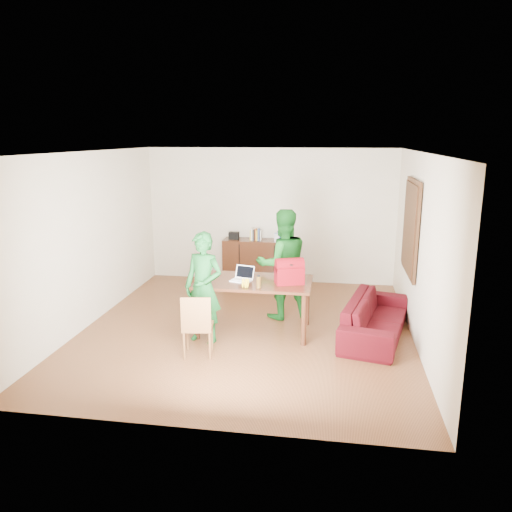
% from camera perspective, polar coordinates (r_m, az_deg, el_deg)
% --- Properties ---
extents(room, '(5.20, 5.70, 2.90)m').
position_cam_1_polar(room, '(7.57, -0.87, 1.23)').
color(room, '#402110').
rests_on(room, ground).
extents(table, '(1.73, 0.97, 0.81)m').
position_cam_1_polar(table, '(7.52, -0.24, -3.60)').
color(table, black).
rests_on(table, ground).
extents(chair, '(0.45, 0.44, 0.88)m').
position_cam_1_polar(chair, '(6.92, -6.64, -9.21)').
color(chair, brown).
rests_on(chair, ground).
extents(person_near, '(0.67, 0.53, 1.61)m').
position_cam_1_polar(person_near, '(7.20, -6.01, -3.62)').
color(person_near, '#12541F').
rests_on(person_near, ground).
extents(person_far, '(1.07, 0.96, 1.80)m').
position_cam_1_polar(person_far, '(8.10, 3.07, -0.93)').
color(person_far, '#145A19').
rests_on(person_far, ground).
extents(laptop, '(0.34, 0.28, 0.21)m').
position_cam_1_polar(laptop, '(7.46, -1.73, -2.57)').
color(laptop, white).
rests_on(laptop, table).
extents(bananas, '(0.17, 0.14, 0.05)m').
position_cam_1_polar(bananas, '(7.14, -1.22, -3.45)').
color(bananas, gold).
rests_on(bananas, table).
extents(bottle, '(0.08, 0.08, 0.19)m').
position_cam_1_polar(bottle, '(7.12, 0.31, -2.93)').
color(bottle, '#523712').
rests_on(bottle, table).
extents(red_bag, '(0.46, 0.36, 0.30)m').
position_cam_1_polar(red_bag, '(7.32, 3.84, -2.02)').
color(red_bag, maroon).
rests_on(red_bag, table).
extents(sofa, '(1.19, 2.08, 0.57)m').
position_cam_1_polar(sofa, '(7.71, 13.52, -6.85)').
color(sofa, '#3F0809').
rests_on(sofa, ground).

